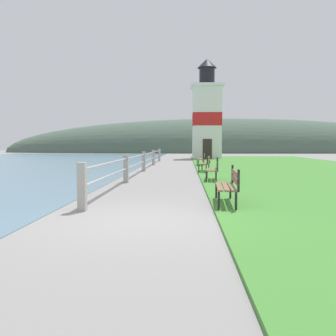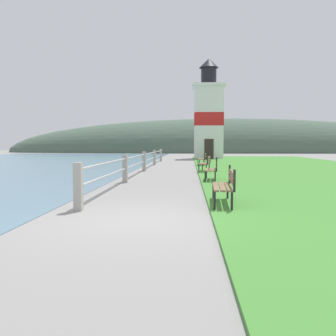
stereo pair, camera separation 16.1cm
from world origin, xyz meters
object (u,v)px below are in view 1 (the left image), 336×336
park_bench_midway (214,168)px  park_bench_far (206,162)px  lighthouse (207,116)px  park_bench_by_lighthouse (202,158)px  park_bench_near (229,184)px

park_bench_midway → park_bench_far: (-0.06, 4.75, 0.00)m
lighthouse → park_bench_by_lighthouse: bearing=-94.5°
park_bench_near → park_bench_midway: (0.07, 5.90, -0.00)m
park_bench_far → lighthouse: size_ratio=0.19×
lighthouse → park_bench_far: bearing=-93.3°
park_bench_near → park_bench_far: 10.65m
park_bench_far → park_bench_midway: bearing=98.2°
park_bench_far → park_bench_near: bearing=97.5°
park_bench_far → park_bench_by_lighthouse: same height
park_bench_near → park_bench_far: (0.01, 10.65, 0.00)m
park_bench_far → park_bench_by_lighthouse: 5.85m
park_bench_midway → park_bench_by_lighthouse: 10.59m
park_bench_near → park_bench_midway: size_ratio=1.11×
park_bench_midway → park_bench_far: same height
park_bench_near → park_bench_by_lighthouse: 16.50m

